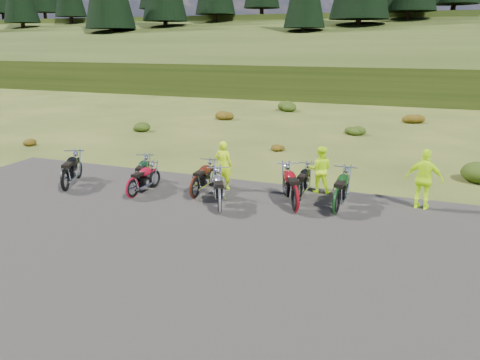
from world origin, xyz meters
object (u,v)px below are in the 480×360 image
at_px(motorcycle_0, 66,192).
at_px(motorcycle_7, 335,216).
at_px(person_middle, 224,166).
at_px(motorcycle_3, 220,214).

height_order(motorcycle_0, motorcycle_7, motorcycle_7).
xyz_separation_m(motorcycle_7, person_middle, (-4.07, 1.17, 0.84)).
bearing_deg(motorcycle_7, person_middle, 75.79).
bearing_deg(motorcycle_3, person_middle, -5.62).
xyz_separation_m(motorcycle_0, motorcycle_7, (9.00, 1.00, 0.00)).
bearing_deg(motorcycle_7, motorcycle_0, 98.20).
height_order(motorcycle_3, motorcycle_7, motorcycle_7).
distance_m(motorcycle_3, person_middle, 2.54).
bearing_deg(motorcycle_0, motorcycle_3, -113.65).
relative_size(motorcycle_3, person_middle, 1.27).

